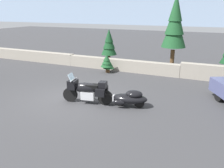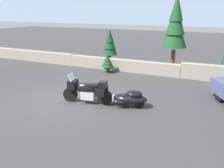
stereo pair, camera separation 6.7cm
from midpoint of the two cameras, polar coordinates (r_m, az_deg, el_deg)
name	(u,v)px [view 2 (the right image)]	position (r m, az deg, el deg)	size (l,w,h in m)	color
ground_plane	(72,98)	(11.39, -9.38, -3.46)	(80.00, 80.00, 0.00)	#38383A
stone_guard_wall	(122,65)	(16.31, 2.64, 4.69)	(24.00, 0.55, 0.94)	gray
touring_motorcycle	(87,90)	(10.56, -5.85, -1.39)	(2.29, 1.01, 1.33)	black
car_shaped_trailer	(130,98)	(10.18, 4.55, -3.36)	(2.23, 0.99, 0.76)	black
pine_tree_tall	(176,24)	(16.32, 15.21, 13.87)	(1.60, 1.60, 5.07)	brown
pine_tree_far_right	(110,43)	(17.37, -0.45, 9.80)	(1.12, 1.12, 2.74)	brown
pine_sapling_near	(107,61)	(15.74, -1.03, 5.52)	(0.81, 0.81, 1.23)	brown
pine_sapling_farther	(109,64)	(15.79, -0.57, 4.78)	(0.75, 0.75, 0.90)	brown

